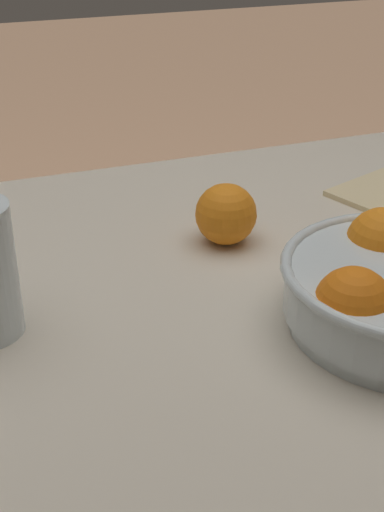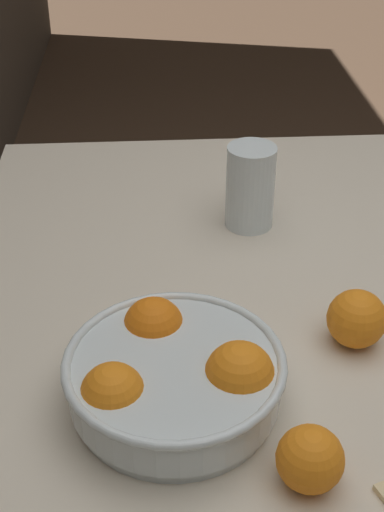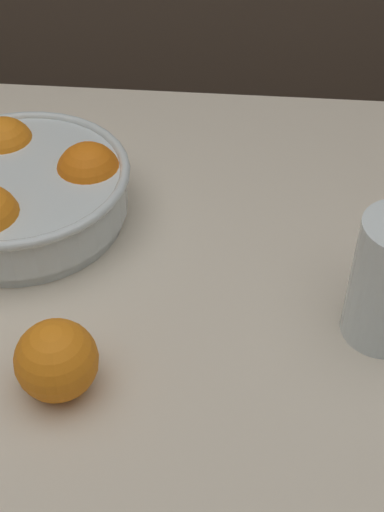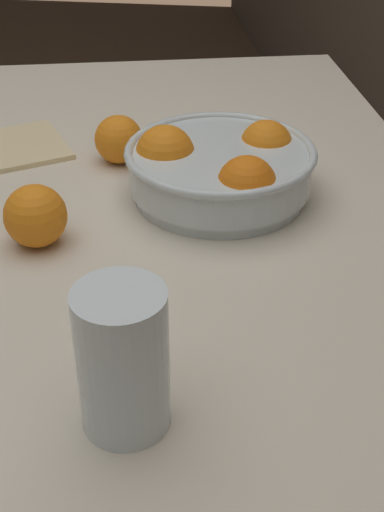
% 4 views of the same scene
% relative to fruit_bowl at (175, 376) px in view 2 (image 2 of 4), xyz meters
% --- Properties ---
extents(dining_table, '(1.37, 0.88, 0.74)m').
position_rel_fruit_bowl_xyz_m(dining_table, '(0.08, -0.12, -0.12)').
color(dining_table, beige).
rests_on(dining_table, ground_plane).
extents(fruit_bowl, '(0.27, 0.27, 0.10)m').
position_rel_fruit_bowl_xyz_m(fruit_bowl, '(0.00, 0.00, 0.00)').
color(fruit_bowl, silver).
rests_on(fruit_bowl, dining_table).
extents(juice_glass, '(0.08, 0.08, 0.14)m').
position_rel_fruit_bowl_xyz_m(juice_glass, '(0.42, -0.14, 0.02)').
color(juice_glass, '#F4A314').
rests_on(juice_glass, dining_table).
extents(orange_loose_near_bowl, '(0.08, 0.08, 0.08)m').
position_rel_fruit_bowl_xyz_m(orange_loose_near_bowl, '(0.10, -0.25, -0.00)').
color(orange_loose_near_bowl, orange).
rests_on(orange_loose_near_bowl, dining_table).
extents(orange_loose_front, '(0.07, 0.07, 0.07)m').
position_rel_fruit_bowl_xyz_m(orange_loose_front, '(-0.13, -0.14, -0.01)').
color(orange_loose_front, orange).
rests_on(orange_loose_front, dining_table).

